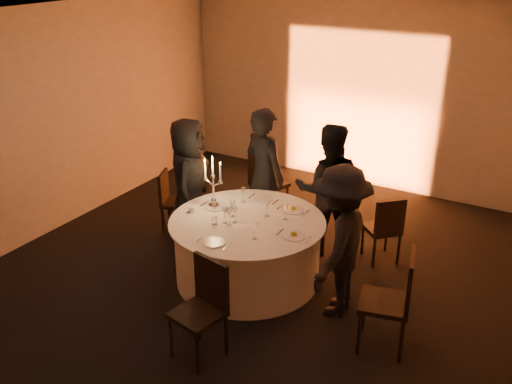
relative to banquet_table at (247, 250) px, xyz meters
The scene contains 33 objects.
floor 0.38m from the banquet_table, ahead, with size 7.00×7.00×0.00m, color black.
ceiling 2.62m from the banquet_table, ahead, with size 7.00×7.00×0.00m, color silver.
wall_back 3.67m from the banquet_table, 90.00° to the left, with size 7.00×7.00×0.00m, color #9F9994.
wall_left 3.20m from the banquet_table, behind, with size 7.00×7.00×0.00m, color #9F9994.
uplighter_fixture 3.22m from the banquet_table, 90.00° to the left, with size 0.25×0.12×0.10m, color black.
banquet_table is the anchor object (origin of this frame).
chair_left 1.67m from the banquet_table, 159.49° to the left, with size 0.48×0.48×0.84m.
chair_back_left 1.73m from the banquet_table, 112.36° to the left, with size 0.57×0.57×1.00m.
chair_back_right 1.73m from the banquet_table, 42.95° to the left, with size 0.55×0.55×0.89m.
chair_right 1.91m from the banquet_table, 11.91° to the right, with size 0.56×0.56×1.06m.
chair_front 1.39m from the banquet_table, 76.77° to the right, with size 0.51×0.51×0.99m.
guest_left 1.35m from the banquet_table, 157.24° to the left, with size 0.82×0.53×1.68m, color black.
guest_back_left 1.21m from the banquet_table, 108.88° to the left, with size 0.66×0.43×1.80m, color black.
guest_back_right 1.30m from the banquet_table, 64.28° to the left, with size 0.83×0.65×1.71m, color black.
guest_right 1.24m from the banquet_table, ahead, with size 1.08×0.62×1.67m, color black.
plate_left 0.66m from the banquet_table, 165.87° to the left, with size 0.36×0.29×0.01m.
plate_back_left 0.72m from the banquet_table, 101.78° to the left, with size 0.36×0.26×0.01m.
plate_back_right 0.73m from the banquet_table, 56.87° to the left, with size 0.35×0.26×0.08m.
plate_right 0.75m from the banquet_table, ahead, with size 0.36×0.26×0.08m.
plate_front 0.75m from the banquet_table, 93.13° to the right, with size 0.36×0.25×0.01m.
coffee_cup 0.82m from the banquet_table, 169.06° to the right, with size 0.11×0.11×0.07m.
candelabra 0.83m from the banquet_table, 166.22° to the left, with size 0.27×0.13×0.64m.
wine_glass_a 0.58m from the banquet_table, 55.64° to the left, with size 0.07×0.07×0.19m.
wine_glass_b 0.58m from the banquet_table, 136.95° to the right, with size 0.07×0.07×0.19m.
wine_glass_c 0.54m from the banquet_table, 131.39° to the right, with size 0.07×0.07×0.19m.
wine_glass_d 0.57m from the banquet_table, 119.54° to the right, with size 0.07×0.07×0.19m.
wine_glass_e 0.65m from the banquet_table, 156.44° to the right, with size 0.07×0.07×0.19m.
wine_glass_f 0.69m from the banquet_table, 49.05° to the right, with size 0.07×0.07×0.19m.
wine_glass_g 0.56m from the banquet_table, behind, with size 0.07×0.07×0.19m.
wine_glass_h 0.73m from the banquet_table, 126.10° to the left, with size 0.07×0.07×0.19m.
wine_glass_i 0.68m from the banquet_table, 33.29° to the left, with size 0.07×0.07×0.19m.
tumbler_a 0.58m from the banquet_table, 146.96° to the left, with size 0.07×0.07×0.09m, color white.
tumbler_b 0.57m from the banquet_table, 135.76° to the right, with size 0.07×0.07×0.09m, color white.
Camera 1 is at (2.99, -5.00, 3.68)m, focal length 40.00 mm.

